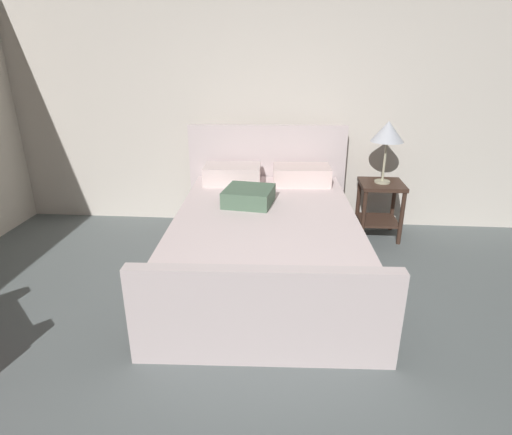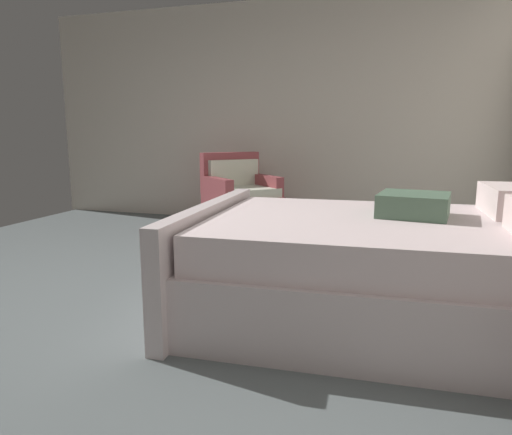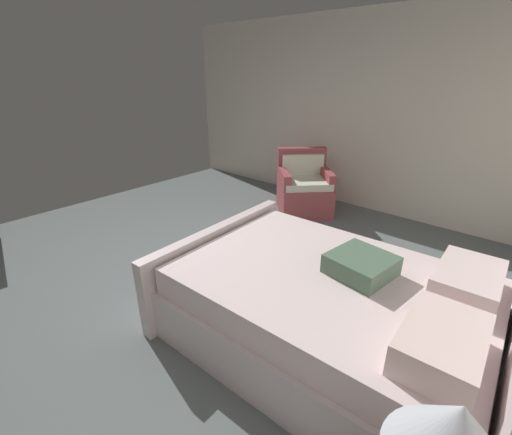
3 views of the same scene
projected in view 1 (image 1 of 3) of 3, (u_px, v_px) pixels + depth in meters
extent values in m
cube|color=slate|center=(291.00, 428.00, 2.20)|extent=(6.25, 5.82, 0.02)
cube|color=beige|center=(295.00, 102.00, 4.46)|extent=(6.37, 0.12, 2.72)
cube|color=silver|center=(265.00, 255.00, 3.62)|extent=(1.63, 2.19, 0.40)
cube|color=silver|center=(267.00, 178.00, 4.52)|extent=(1.66, 0.17, 1.15)
cube|color=silver|center=(263.00, 317.00, 2.54)|extent=(1.66, 0.17, 0.67)
cube|color=silver|center=(266.00, 222.00, 3.51)|extent=(1.55, 2.13, 0.22)
cube|color=silver|center=(232.00, 174.00, 4.18)|extent=(0.57, 0.38, 0.18)
cube|color=silver|center=(302.00, 175.00, 4.15)|extent=(0.57, 0.38, 0.18)
cube|color=#4E6A53|center=(249.00, 196.00, 3.60)|extent=(0.45, 0.45, 0.14)
cube|color=#3B271E|center=(382.00, 184.00, 4.29)|extent=(0.44, 0.44, 0.04)
cube|color=#3B271E|center=(378.00, 220.00, 4.44)|extent=(0.40, 0.40, 0.02)
cylinder|color=#3B271E|center=(363.00, 218.00, 4.24)|extent=(0.04, 0.04, 0.56)
cylinder|color=#3B271E|center=(401.00, 219.00, 4.21)|extent=(0.04, 0.04, 0.56)
cylinder|color=#3B271E|center=(358.00, 205.00, 4.59)|extent=(0.04, 0.04, 0.56)
cylinder|color=#3B271E|center=(393.00, 206.00, 4.57)|extent=(0.04, 0.04, 0.56)
cylinder|color=#B7B293|center=(382.00, 182.00, 4.28)|extent=(0.16, 0.16, 0.02)
cylinder|color=#B7B293|center=(384.00, 161.00, 4.20)|extent=(0.02, 0.02, 0.40)
cone|color=silver|center=(388.00, 131.00, 4.09)|extent=(0.32, 0.32, 0.20)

